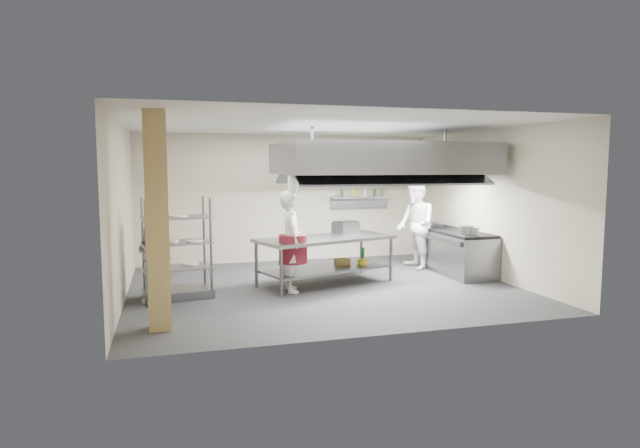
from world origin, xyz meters
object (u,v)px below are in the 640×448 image
object	(u,v)px
griddle	(346,228)
chef_plating	(154,253)
pass_rack	(177,248)
chef_line	(415,225)
island	(325,261)
stockpot	(466,230)
chef_head	(291,241)
cooking_range	(456,253)

from	to	relation	value
griddle	chef_plating	bearing A→B (deg)	174.42
pass_rack	chef_line	world-z (taller)	chef_line
island	griddle	xyz separation A→B (m)	(0.56, 0.45, 0.57)
island	pass_rack	world-z (taller)	pass_rack
chef_line	stockpot	world-z (taller)	chef_line
chef_head	stockpot	size ratio (longest dim) A/B	6.73
pass_rack	cooking_range	size ratio (longest dim) A/B	0.86
chef_line	chef_plating	distance (m)	5.69
pass_rack	stockpot	distance (m)	5.55
pass_rack	chef_plating	world-z (taller)	pass_rack
island	chef_head	bearing A→B (deg)	-169.72
cooking_range	griddle	xyz separation A→B (m)	(-2.40, 0.19, 0.60)
pass_rack	griddle	xyz separation A→B (m)	(3.31, 0.78, 0.16)
cooking_range	griddle	bearing A→B (deg)	175.56
cooking_range	stockpot	bearing A→B (deg)	-104.14
island	chef_plating	size ratio (longest dim) A/B	1.58
pass_rack	chef_line	xyz separation A→B (m)	(5.09, 1.28, 0.12)
island	chef_head	xyz separation A→B (m)	(-0.77, -0.41, 0.45)
chef_line	chef_plating	bearing A→B (deg)	-70.42
cooking_range	island	bearing A→B (deg)	-174.92
cooking_range	chef_plating	size ratio (longest dim) A/B	1.19
island	griddle	world-z (taller)	griddle
chef_plating	stockpot	size ratio (longest dim) A/B	6.20
chef_plating	chef_head	bearing A→B (deg)	67.47
griddle	island	bearing A→B (deg)	-163.42
chef_head	stockpot	distance (m)	3.58
chef_plating	cooking_range	bearing A→B (deg)	70.29
island	stockpot	xyz separation A→B (m)	(2.80, -0.37, 0.54)
island	chef_plating	xyz separation A→B (m)	(-3.12, -0.65, 0.38)
island	chef_plating	distance (m)	3.21
griddle	cooking_range	bearing A→B (deg)	-26.68
pass_rack	chef_head	world-z (taller)	chef_head
chef_line	chef_plating	xyz separation A→B (m)	(-5.46, -1.60, -0.14)
chef_head	cooking_range	bearing A→B (deg)	-77.57
pass_rack	cooking_range	xyz separation A→B (m)	(5.71, 0.60, -0.44)
chef_line	cooking_range	bearing A→B (deg)	45.43
pass_rack	chef_line	distance (m)	5.25
island	chef_line	bearing A→B (deg)	4.12
stockpot	griddle	bearing A→B (deg)	159.94
cooking_range	chef_plating	bearing A→B (deg)	-171.46
cooking_range	chef_line	distance (m)	1.08
chef_line	griddle	size ratio (longest dim) A/B	4.25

